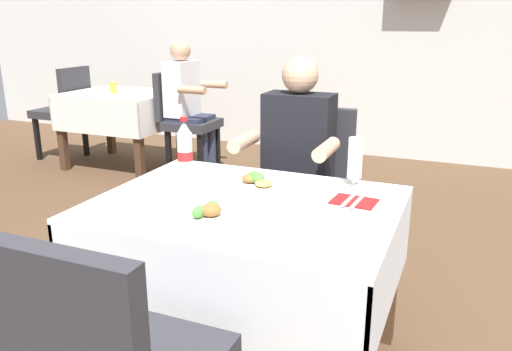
{
  "coord_description": "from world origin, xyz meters",
  "views": [
    {
      "loc": [
        0.86,
        -1.67,
        1.44
      ],
      "look_at": [
        0.07,
        0.18,
        0.83
      ],
      "focal_mm": 36.14,
      "sensor_mm": 36.0,
      "label": 1
    }
  ],
  "objects_px": {
    "cola_bottle_primary": "(185,149)",
    "napkin_cutlery_set": "(354,201)",
    "background_dining_table": "(121,111)",
    "background_patron": "(188,101)",
    "background_chair_left": "(65,107)",
    "beer_glass_left": "(355,161)",
    "chair_far_diner_seat": "(308,186)",
    "plate_far_diner": "(256,181)",
    "plate_near_camera": "(204,215)",
    "background_table_tumbler": "(113,88)",
    "seated_diner_far": "(295,163)",
    "background_chair_right": "(184,117)",
    "main_dining_table": "(246,240)"
  },
  "relations": [
    {
      "from": "plate_near_camera",
      "to": "background_patron",
      "type": "xyz_separation_m",
      "value": [
        -1.6,
        2.64,
        -0.05
      ]
    },
    {
      "from": "chair_far_diner_seat",
      "to": "background_chair_left",
      "type": "xyz_separation_m",
      "value": [
        -3.15,
        1.56,
        0.0
      ]
    },
    {
      "from": "background_dining_table",
      "to": "background_patron",
      "type": "relative_size",
      "value": 0.81
    },
    {
      "from": "background_chair_left",
      "to": "main_dining_table",
      "type": "bearing_deg",
      "value": -37.43
    },
    {
      "from": "cola_bottle_primary",
      "to": "napkin_cutlery_set",
      "type": "bearing_deg",
      "value": -5.89
    },
    {
      "from": "beer_glass_left",
      "to": "cola_bottle_primary",
      "type": "xyz_separation_m",
      "value": [
        -0.76,
        -0.13,
        0.01
      ]
    },
    {
      "from": "plate_near_camera",
      "to": "background_table_tumbler",
      "type": "distance_m",
      "value": 3.51
    },
    {
      "from": "plate_near_camera",
      "to": "background_dining_table",
      "type": "bearing_deg",
      "value": 131.87
    },
    {
      "from": "main_dining_table",
      "to": "plate_near_camera",
      "type": "distance_m",
      "value": 0.3
    },
    {
      "from": "seated_diner_far",
      "to": "background_dining_table",
      "type": "bearing_deg",
      "value": 144.98
    },
    {
      "from": "cola_bottle_primary",
      "to": "background_table_tumbler",
      "type": "xyz_separation_m",
      "value": [
        -2.03,
        2.1,
        -0.06
      ]
    },
    {
      "from": "background_table_tumbler",
      "to": "plate_far_diner",
      "type": "bearing_deg",
      "value": -41.6
    },
    {
      "from": "plate_near_camera",
      "to": "plate_far_diner",
      "type": "height_order",
      "value": "plate_far_diner"
    },
    {
      "from": "plate_far_diner",
      "to": "chair_far_diner_seat",
      "type": "bearing_deg",
      "value": 86.4
    },
    {
      "from": "main_dining_table",
      "to": "seated_diner_far",
      "type": "height_order",
      "value": "seated_diner_far"
    },
    {
      "from": "plate_far_diner",
      "to": "background_chair_left",
      "type": "bearing_deg",
      "value": 144.6
    },
    {
      "from": "beer_glass_left",
      "to": "seated_diner_far",
      "type": "bearing_deg",
      "value": 137.12
    },
    {
      "from": "napkin_cutlery_set",
      "to": "background_chair_left",
      "type": "height_order",
      "value": "background_chair_left"
    },
    {
      "from": "chair_far_diner_seat",
      "to": "background_chair_right",
      "type": "distance_m",
      "value": 2.32
    },
    {
      "from": "cola_bottle_primary",
      "to": "background_table_tumbler",
      "type": "height_order",
      "value": "cola_bottle_primary"
    },
    {
      "from": "plate_near_camera",
      "to": "seated_diner_far",
      "type": "bearing_deg",
      "value": 89.1
    },
    {
      "from": "beer_glass_left",
      "to": "background_chair_left",
      "type": "bearing_deg",
      "value": 149.77
    },
    {
      "from": "plate_far_diner",
      "to": "background_chair_left",
      "type": "xyz_separation_m",
      "value": [
        -3.11,
        2.21,
        -0.21
      ]
    },
    {
      "from": "plate_far_diner",
      "to": "seated_diner_far",
      "type": "bearing_deg",
      "value": 90.67
    },
    {
      "from": "plate_far_diner",
      "to": "beer_glass_left",
      "type": "xyz_separation_m",
      "value": [
        0.39,
        0.17,
        0.09
      ]
    },
    {
      "from": "seated_diner_far",
      "to": "background_chair_right",
      "type": "relative_size",
      "value": 1.3
    },
    {
      "from": "background_dining_table",
      "to": "background_table_tumbler",
      "type": "xyz_separation_m",
      "value": [
        -0.02,
        -0.07,
        0.23
      ]
    },
    {
      "from": "seated_diner_far",
      "to": "background_table_tumbler",
      "type": "height_order",
      "value": "seated_diner_far"
    },
    {
      "from": "chair_far_diner_seat",
      "to": "napkin_cutlery_set",
      "type": "distance_m",
      "value": 0.82
    },
    {
      "from": "background_chair_left",
      "to": "background_patron",
      "type": "relative_size",
      "value": 0.77
    },
    {
      "from": "napkin_cutlery_set",
      "to": "plate_near_camera",
      "type": "bearing_deg",
      "value": -139.56
    },
    {
      "from": "seated_diner_far",
      "to": "background_chair_left",
      "type": "bearing_deg",
      "value": 151.69
    },
    {
      "from": "plate_far_diner",
      "to": "background_table_tumbler",
      "type": "xyz_separation_m",
      "value": [
        -2.41,
        2.14,
        0.03
      ]
    },
    {
      "from": "background_dining_table",
      "to": "cola_bottle_primary",
      "type": "bearing_deg",
      "value": -47.11
    },
    {
      "from": "background_chair_left",
      "to": "beer_glass_left",
      "type": "bearing_deg",
      "value": -30.23
    },
    {
      "from": "main_dining_table",
      "to": "seated_diner_far",
      "type": "xyz_separation_m",
      "value": [
        -0.05,
        0.74,
        0.13
      ]
    },
    {
      "from": "seated_diner_far",
      "to": "beer_glass_left",
      "type": "xyz_separation_m",
      "value": [
        0.39,
        -0.37,
        0.14
      ]
    },
    {
      "from": "background_chair_left",
      "to": "plate_far_diner",
      "type": "bearing_deg",
      "value": -35.4
    },
    {
      "from": "main_dining_table",
      "to": "cola_bottle_primary",
      "type": "distance_m",
      "value": 0.56
    },
    {
      "from": "beer_glass_left",
      "to": "background_table_tumbler",
      "type": "height_order",
      "value": "beer_glass_left"
    },
    {
      "from": "chair_far_diner_seat",
      "to": "background_dining_table",
      "type": "relative_size",
      "value": 0.95
    },
    {
      "from": "plate_far_diner",
      "to": "cola_bottle_primary",
      "type": "distance_m",
      "value": 0.39
    },
    {
      "from": "plate_near_camera",
      "to": "background_chair_right",
      "type": "height_order",
      "value": "background_chair_right"
    },
    {
      "from": "background_dining_table",
      "to": "background_table_tumbler",
      "type": "height_order",
      "value": "background_table_tumbler"
    },
    {
      "from": "napkin_cutlery_set",
      "to": "background_table_tumbler",
      "type": "relative_size",
      "value": 1.76
    },
    {
      "from": "plate_near_camera",
      "to": "background_table_tumbler",
      "type": "bearing_deg",
      "value": 132.85
    },
    {
      "from": "cola_bottle_primary",
      "to": "plate_near_camera",
      "type": "bearing_deg",
      "value": -53.26
    },
    {
      "from": "seated_diner_far",
      "to": "napkin_cutlery_set",
      "type": "xyz_separation_m",
      "value": [
        0.44,
        -0.58,
        0.04
      ]
    },
    {
      "from": "napkin_cutlery_set",
      "to": "background_patron",
      "type": "bearing_deg",
      "value": 132.49
    },
    {
      "from": "background_chair_left",
      "to": "background_table_tumbler",
      "type": "bearing_deg",
      "value": -5.69
    }
  ]
}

